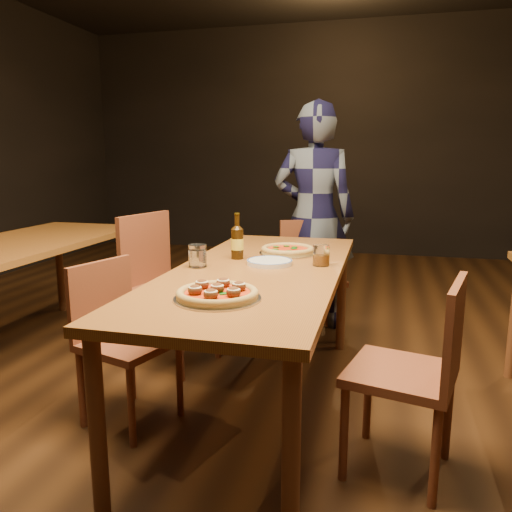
% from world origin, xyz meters
% --- Properties ---
extents(ground, '(9.00, 9.00, 0.00)m').
position_xyz_m(ground, '(0.00, 0.00, 0.00)').
color(ground, black).
extents(room_shell, '(9.00, 9.00, 9.00)m').
position_xyz_m(room_shell, '(0.00, 0.00, 1.86)').
color(room_shell, black).
rests_on(room_shell, ground).
extents(table_main, '(0.80, 2.00, 0.75)m').
position_xyz_m(table_main, '(0.00, 0.00, 0.68)').
color(table_main, brown).
rests_on(table_main, ground).
extents(table_left, '(0.80, 2.00, 0.75)m').
position_xyz_m(table_left, '(-1.70, 0.30, 0.68)').
color(table_left, brown).
rests_on(table_left, ground).
extents(chair_main_nw, '(0.48, 0.48, 0.83)m').
position_xyz_m(chair_main_nw, '(-0.57, -0.27, 0.41)').
color(chair_main_nw, maroon).
rests_on(chair_main_nw, ground).
extents(chair_main_sw, '(0.56, 0.56, 0.98)m').
position_xyz_m(chair_main_sw, '(-0.66, 0.44, 0.49)').
color(chair_main_sw, maroon).
rests_on(chair_main_sw, ground).
extents(chair_main_e, '(0.49, 0.49, 0.87)m').
position_xyz_m(chair_main_e, '(0.68, -0.36, 0.43)').
color(chair_main_e, maroon).
rests_on(chair_main_e, ground).
extents(chair_end, '(0.53, 0.53, 0.87)m').
position_xyz_m(chair_end, '(0.11, 1.15, 0.43)').
color(chair_end, maroon).
rests_on(chair_end, ground).
extents(pizza_meatball, '(0.34, 0.34, 0.06)m').
position_xyz_m(pizza_meatball, '(-0.02, -0.57, 0.77)').
color(pizza_meatball, '#B7B7BF').
rests_on(pizza_meatball, table_main).
extents(pizza_margherita, '(0.32, 0.32, 0.04)m').
position_xyz_m(pizza_margherita, '(0.07, 0.40, 0.77)').
color(pizza_margherita, '#B7B7BF').
rests_on(pizza_margherita, table_main).
extents(plate_stack, '(0.23, 0.23, 0.02)m').
position_xyz_m(plate_stack, '(0.03, 0.10, 0.76)').
color(plate_stack, white).
rests_on(plate_stack, table_main).
extents(beer_bottle, '(0.07, 0.07, 0.24)m').
position_xyz_m(beer_bottle, '(-0.17, 0.19, 0.84)').
color(beer_bottle, black).
rests_on(beer_bottle, table_main).
extents(water_glass, '(0.09, 0.09, 0.11)m').
position_xyz_m(water_glass, '(-0.30, -0.05, 0.81)').
color(water_glass, white).
rests_on(water_glass, table_main).
extents(amber_glass, '(0.08, 0.08, 0.11)m').
position_xyz_m(amber_glass, '(0.29, 0.13, 0.80)').
color(amber_glass, '#A35A12').
rests_on(amber_glass, table_main).
extents(diner, '(0.62, 0.41, 1.69)m').
position_xyz_m(diner, '(0.08, 1.41, 0.85)').
color(diner, black).
rests_on(diner, ground).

